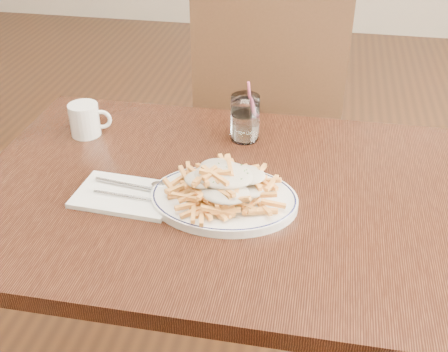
% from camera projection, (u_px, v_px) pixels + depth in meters
% --- Properties ---
extents(table, '(1.20, 0.80, 0.75)m').
position_uv_depth(table, '(232.00, 217.00, 1.31)').
color(table, black).
rests_on(table, ground).
extents(chair_far, '(0.55, 0.55, 1.03)m').
position_uv_depth(chair_far, '(265.00, 116.00, 1.95)').
color(chair_far, black).
rests_on(chair_far, ground).
extents(fries_plate, '(0.34, 0.30, 0.02)m').
position_uv_depth(fries_plate, '(224.00, 199.00, 1.22)').
color(fries_plate, white).
rests_on(fries_plate, table).
extents(loaded_fries, '(0.28, 0.25, 0.07)m').
position_uv_depth(loaded_fries, '(224.00, 180.00, 1.19)').
color(loaded_fries, gold).
rests_on(loaded_fries, fries_plate).
extents(napkin, '(0.23, 0.15, 0.01)m').
position_uv_depth(napkin, '(125.00, 195.00, 1.24)').
color(napkin, white).
rests_on(napkin, table).
extents(cutlery, '(0.20, 0.08, 0.01)m').
position_uv_depth(cutlery, '(126.00, 191.00, 1.24)').
color(cutlery, silver).
rests_on(cutlery, napkin).
extents(water_glass, '(0.07, 0.07, 0.16)m').
position_uv_depth(water_glass, '(245.00, 120.00, 1.44)').
color(water_glass, white).
rests_on(water_glass, table).
extents(coffee_mug, '(0.11, 0.08, 0.09)m').
position_uv_depth(coffee_mug, '(85.00, 120.00, 1.47)').
color(coffee_mug, white).
rests_on(coffee_mug, table).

